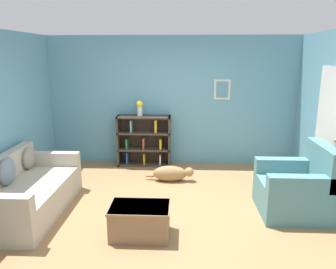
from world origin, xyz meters
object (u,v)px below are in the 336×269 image
object	(u,v)px
dog	(171,173)
vase	(140,107)
recliner_chair	(297,189)
couch	(24,193)
coffee_table	(140,220)
bookshelf	(144,141)

from	to	relation	value
dog	vase	xyz separation A→B (m)	(-0.67, 0.86, 1.06)
recliner_chair	vase	distance (m)	3.31
couch	recliner_chair	distance (m)	3.91
vase	coffee_table	bearing A→B (deg)	-82.90
bookshelf	coffee_table	xyz separation A→B (m)	(0.26, -2.75, -0.29)
dog	vase	size ratio (longest dim) A/B	2.85
coffee_table	vase	size ratio (longest dim) A/B	2.40
vase	bookshelf	bearing A→B (deg)	19.04
dog	vase	distance (m)	1.52
vase	recliner_chair	bearing A→B (deg)	-38.43
couch	dog	xyz separation A→B (m)	(2.06, 1.31, -0.16)
coffee_table	dog	xyz separation A→B (m)	(0.33, 1.86, -0.07)
recliner_chair	couch	bearing A→B (deg)	-177.31
coffee_table	vase	world-z (taller)	vase
recliner_chair	dog	xyz separation A→B (m)	(-1.84, 1.13, -0.22)
couch	vase	distance (m)	2.74
bookshelf	dog	world-z (taller)	bookshelf
bookshelf	vase	xyz separation A→B (m)	(-0.08, -0.03, 0.70)
recliner_chair	coffee_table	bearing A→B (deg)	-161.38
coffee_table	couch	bearing A→B (deg)	162.44
coffee_table	dog	world-z (taller)	coffee_table
couch	coffee_table	distance (m)	1.82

